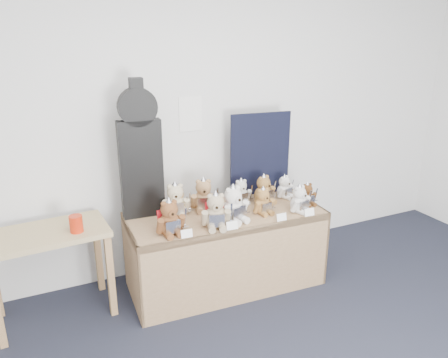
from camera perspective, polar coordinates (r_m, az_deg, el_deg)
name	(u,v)px	position (r m, az deg, el deg)	size (l,w,h in m)	color
room_shell	(191,114)	(3.83, -4.37, 8.47)	(6.00, 6.00, 6.00)	white
display_table	(229,232)	(3.65, 0.61, -6.91)	(1.65, 0.76, 0.68)	olive
side_table	(48,247)	(3.52, -21.98, -8.21)	(0.89, 0.53, 0.72)	tan
guitar_case	(140,151)	(3.47, -10.89, 3.55)	(0.34, 0.12, 1.11)	black
navy_board	(260,154)	(3.95, 4.75, 3.24)	(0.57, 0.02, 0.75)	black
red_cup	(76,224)	(3.36, -18.75, -5.57)	(0.10, 0.10, 0.13)	red
teddy_front_far_left	(170,219)	(3.26, -7.08, -5.17)	(0.25, 0.21, 0.30)	brown
teddy_front_left	(216,212)	(3.34, -1.08, -4.33)	(0.26, 0.24, 0.31)	tan
teddy_front_centre	(234,205)	(3.44, 1.26, -3.46)	(0.28, 0.24, 0.33)	silver
teddy_front_right	(263,202)	(3.61, 5.15, -2.99)	(0.21, 0.17, 0.25)	olive
teddy_front_far_right	(300,200)	(3.68, 9.85, -2.71)	(0.22, 0.20, 0.26)	silver
teddy_front_end	(307,195)	(3.84, 10.81, -2.07)	(0.18, 0.15, 0.22)	#53341C
teddy_back_left	(176,201)	(3.57, -6.35, -2.88)	(0.25, 0.23, 0.31)	#C6B590
teddy_back_centre_left	(204,196)	(3.66, -2.67, -2.22)	(0.25, 0.23, 0.31)	tan
teddy_back_centre_right	(241,192)	(3.82, 2.26, -1.72)	(0.20, 0.17, 0.24)	beige
teddy_back_right	(264,190)	(3.83, 5.24, -1.49)	(0.24, 0.21, 0.28)	olive
teddy_back_end	(285,188)	(3.97, 7.92, -1.11)	(0.19, 0.18, 0.23)	white
teddy_back_far_left	(177,202)	(3.60, -6.11, -3.02)	(0.21, 0.21, 0.25)	#997447
entry_card_a	(187,234)	(3.22, -4.89, -7.13)	(0.09, 0.00, 0.06)	white
entry_card_b	(232,225)	(3.33, 1.07, -6.09)	(0.09, 0.00, 0.07)	white
entry_card_c	(282,217)	(3.50, 7.54, -4.96)	(0.08, 0.00, 0.06)	white
entry_card_d	(309,212)	(3.63, 11.10, -4.27)	(0.09, 0.00, 0.06)	white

